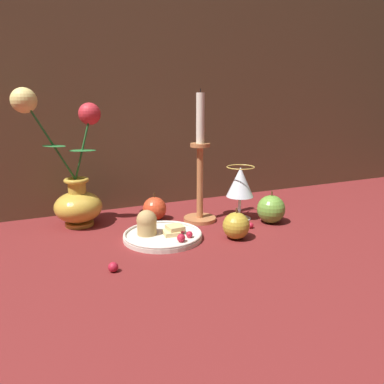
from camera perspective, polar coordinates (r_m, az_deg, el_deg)
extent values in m
plane|color=maroon|center=(0.93, -1.79, -6.45)|extent=(2.40, 2.40, 0.00)
cylinder|color=gold|center=(1.04, -16.75, -4.60)|extent=(0.07, 0.07, 0.01)
ellipsoid|color=gold|center=(1.03, -16.93, -2.18)|extent=(0.12, 0.12, 0.08)
cylinder|color=gold|center=(1.01, -17.12, 0.53)|extent=(0.05, 0.05, 0.04)
torus|color=gold|center=(1.01, -17.21, 1.72)|extent=(0.06, 0.06, 0.01)
cylinder|color=#23662D|center=(1.00, -20.67, 7.14)|extent=(0.11, 0.02, 0.20)
ellipsoid|color=#23662D|center=(1.00, -20.32, 6.60)|extent=(0.08, 0.08, 0.00)
sphere|color=#EFD67A|center=(1.00, -24.26, 12.61)|extent=(0.06, 0.06, 0.06)
cylinder|color=#23662D|center=(1.01, -16.29, 6.57)|extent=(0.05, 0.02, 0.17)
ellipsoid|color=#23662D|center=(1.01, -16.38, 6.09)|extent=(0.08, 0.06, 0.00)
sphere|color=red|center=(1.01, -15.35, 11.42)|extent=(0.06, 0.06, 0.06)
cylinder|color=silver|center=(0.90, -4.47, -6.81)|extent=(0.19, 0.19, 0.01)
torus|color=silver|center=(0.90, -4.48, -6.33)|extent=(0.19, 0.19, 0.01)
cylinder|color=tan|center=(0.90, -6.89, -5.34)|extent=(0.05, 0.05, 0.04)
sphere|color=tan|center=(0.90, -6.93, -4.25)|extent=(0.05, 0.05, 0.05)
cube|color=#DBBC7A|center=(0.90, -3.14, -6.23)|extent=(0.04, 0.04, 0.01)
cube|color=#DBBC7A|center=(0.90, -2.59, -5.45)|extent=(0.04, 0.04, 0.01)
sphere|color=#AD192D|center=(0.85, -1.67, -7.01)|extent=(0.02, 0.02, 0.02)
sphere|color=#AD192D|center=(0.88, -0.49, -6.50)|extent=(0.02, 0.02, 0.02)
sphere|color=#AD192D|center=(0.90, -1.66, -5.79)|extent=(0.02, 0.02, 0.02)
sphere|color=#AD192D|center=(0.93, -2.10, -5.29)|extent=(0.02, 0.02, 0.02)
cylinder|color=silver|center=(1.06, 7.18, -3.93)|extent=(0.07, 0.07, 0.00)
cylinder|color=silver|center=(1.05, 7.23, -2.25)|extent=(0.01, 0.01, 0.06)
cone|color=silver|center=(1.03, 7.35, 1.55)|extent=(0.08, 0.08, 0.08)
cone|color=#E5CC66|center=(1.03, 7.33, 0.89)|extent=(0.07, 0.07, 0.06)
torus|color=gold|center=(1.02, 7.42, 3.79)|extent=(0.08, 0.08, 0.00)
cylinder|color=#B77042|center=(1.03, 1.19, -4.12)|extent=(0.09, 0.09, 0.01)
cylinder|color=#B77042|center=(1.01, 1.22, 1.40)|extent=(0.02, 0.02, 0.19)
cylinder|color=#B77042|center=(0.99, 1.25, 7.16)|extent=(0.05, 0.05, 0.01)
cylinder|color=silver|center=(0.98, 1.27, 11.17)|extent=(0.02, 0.02, 0.13)
cylinder|color=black|center=(0.98, 1.29, 15.20)|extent=(0.00, 0.00, 0.01)
sphere|color=#669938|center=(1.03, 11.95, -2.57)|extent=(0.08, 0.08, 0.08)
cylinder|color=#4C3319|center=(1.02, 12.07, -0.21)|extent=(0.00, 0.00, 0.01)
sphere|color=#D14223|center=(1.03, -5.72, -2.55)|extent=(0.07, 0.07, 0.07)
cylinder|color=#4C3319|center=(1.02, -5.77, -0.47)|extent=(0.00, 0.00, 0.01)
sphere|color=#B2932D|center=(0.90, 6.74, -5.13)|extent=(0.06, 0.06, 0.06)
cylinder|color=#4C3319|center=(0.89, 6.81, -2.78)|extent=(0.00, 0.00, 0.01)
sphere|color=#AD192D|center=(0.98, 8.93, -5.05)|extent=(0.02, 0.02, 0.02)
sphere|color=#AD192D|center=(0.75, -11.92, -11.14)|extent=(0.02, 0.02, 0.02)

